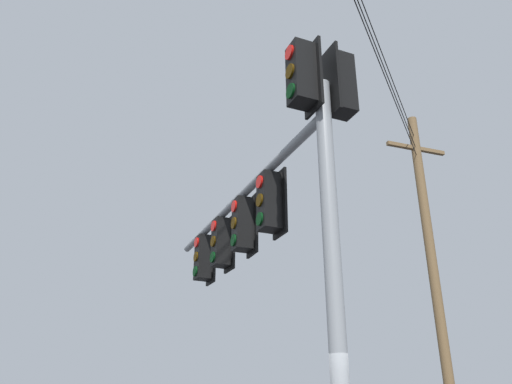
{
  "coord_description": "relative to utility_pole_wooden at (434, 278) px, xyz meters",
  "views": [
    {
      "loc": [
        5.98,
        1.99,
        1.88
      ],
      "look_at": [
        -1.01,
        -1.08,
        5.22
      ],
      "focal_mm": 36.3,
      "sensor_mm": 36.0,
      "label": 1
    }
  ],
  "objects": [
    {
      "name": "utility_pole_wooden",
      "position": [
        0.0,
        0.0,
        0.0
      ],
      "size": [
        1.5,
        1.6,
        10.75
      ],
      "color": "brown",
      "rests_on": "ground"
    },
    {
      "name": "signal_mast_assembly",
      "position": [
        8.44,
        -1.6,
        -0.82
      ],
      "size": [
        4.66,
        4.95,
        6.48
      ],
      "color": "gray",
      "rests_on": "ground"
    }
  ]
}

